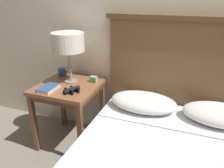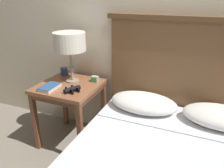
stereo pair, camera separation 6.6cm
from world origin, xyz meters
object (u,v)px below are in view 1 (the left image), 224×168
table_lamp (68,43)px  binoculars_pair (72,90)px  alarm_clock (94,79)px  book_on_nightstand (48,88)px  nightstand (68,93)px  coffee_mug (62,72)px

table_lamp → binoculars_pair: table_lamp is taller
alarm_clock → book_on_nightstand: bearing=-134.1°
table_lamp → book_on_nightstand: 0.46m
nightstand → table_lamp: bearing=98.6°
coffee_mug → alarm_clock: bearing=-6.3°
binoculars_pair → alarm_clock: bearing=74.3°
nightstand → book_on_nightstand: book_on_nightstand is taller
coffee_mug → alarm_clock: (0.40, -0.04, -0.01)m
coffee_mug → table_lamp: bearing=-33.4°
alarm_clock → nightstand: bearing=-142.3°
binoculars_pair → coffee_mug: coffee_mug is taller
book_on_nightstand → binoculars_pair: bearing=7.4°
table_lamp → alarm_clock: bearing=18.3°
table_lamp → alarm_clock: 0.43m
book_on_nightstand → coffee_mug: coffee_mug is taller
book_on_nightstand → binoculars_pair: binoculars_pair is taller
nightstand → book_on_nightstand: 0.22m
coffee_mug → alarm_clock: coffee_mug is taller
nightstand → coffee_mug: (-0.19, 0.20, 0.13)m
nightstand → alarm_clock: 0.29m
binoculars_pair → coffee_mug: (-0.31, 0.34, 0.02)m
binoculars_pair → book_on_nightstand: bearing=-172.6°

